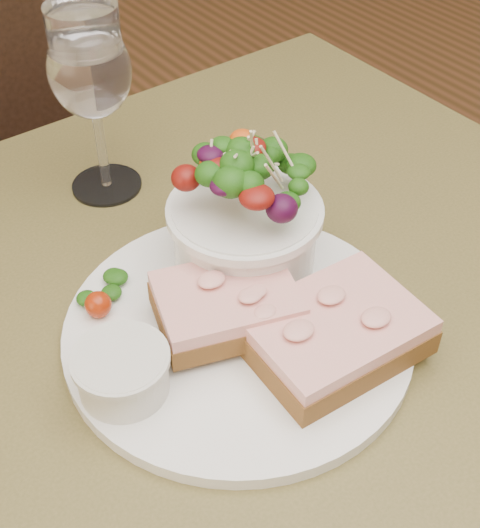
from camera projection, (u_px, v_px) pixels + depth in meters
cafe_table at (257, 416)px, 0.66m from camera, size 0.80×0.80×0.75m
dinner_plate at (238, 330)px, 0.59m from camera, size 0.28×0.28×0.01m
sandwich_front at (334, 332)px, 0.56m from camera, size 0.14×0.10×0.03m
sandwich_back at (227, 304)px, 0.57m from camera, size 0.13×0.11×0.03m
ramekin at (122, 371)px, 0.53m from camera, size 0.07×0.07×0.04m
salad_bowl at (245, 208)px, 0.60m from camera, size 0.12×0.12×0.13m
garnish at (105, 298)px, 0.60m from camera, size 0.05×0.04×0.02m
wine_glass at (90, 76)px, 0.66m from camera, size 0.08×0.08×0.18m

